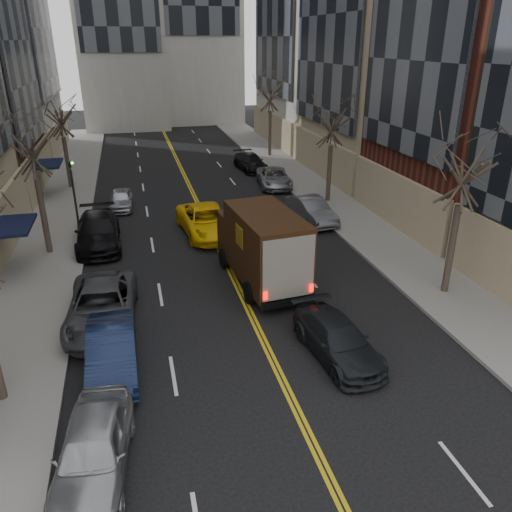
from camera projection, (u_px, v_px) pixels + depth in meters
The scene contains 20 objects.
sidewalk_left at pixel (60, 212), 32.48m from camera, with size 4.00×66.00×0.15m, color slate.
sidewalk_right at pixel (320, 193), 36.51m from camera, with size 4.00×66.00×0.15m, color slate.
tree_lf_mid at pixel (28, 127), 23.69m from camera, with size 3.20×3.20×8.91m.
tree_lf_far at pixel (59, 106), 35.47m from camera, with size 3.20×3.20×8.12m.
tree_rt_near at pixel (468, 149), 19.69m from camera, with size 3.20×3.20×8.71m.
tree_rt_mid at pixel (333, 111), 32.25m from camera, with size 3.20×3.20×8.32m.
tree_rt_far at pixel (270, 83), 45.35m from camera, with size 3.20×3.20×9.11m.
traffic_signal at pixel (74, 190), 27.29m from camera, with size 0.29×0.26×4.70m.
ups_truck at pixel (262, 247), 22.62m from camera, with size 3.14×6.68×3.55m.
observer_sedan at pixel (337, 339), 17.65m from camera, with size 2.37×4.78×1.34m.
taxi at pixel (207, 221), 28.75m from camera, with size 2.65×5.74×1.60m, color yellow.
pedestrian at pixel (226, 238), 25.96m from camera, with size 0.67×0.44×1.85m, color black.
parked_lf_a at pixel (93, 449), 12.82m from camera, with size 1.79×4.44×1.51m, color #A8ACB0.
parked_lf_b at pixel (112, 351), 16.86m from camera, with size 1.60×4.57×1.51m, color #121D3B.
parked_lf_c at pixel (102, 306), 19.63m from camera, with size 2.59×5.62×1.56m, color #44464B.
parked_lf_d at pixel (98, 231), 27.11m from camera, with size 2.32×5.71×1.66m, color black.
parked_lf_e at pixel (121, 199), 33.18m from camera, with size 1.50×3.73×1.27m, color #B3B5BB.
parked_rt_a at pixel (311, 210), 30.71m from camera, with size 1.59×4.56×1.50m, color #515359.
parked_rt_b at pixel (274, 178), 38.12m from camera, with size 2.29×4.96×1.38m, color #9A9DA2.
parked_rt_c at pixel (250, 162), 42.91m from camera, with size 1.96×4.81×1.40m, color black.
Camera 1 is at (-4.16, -6.09, 10.44)m, focal length 35.00 mm.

